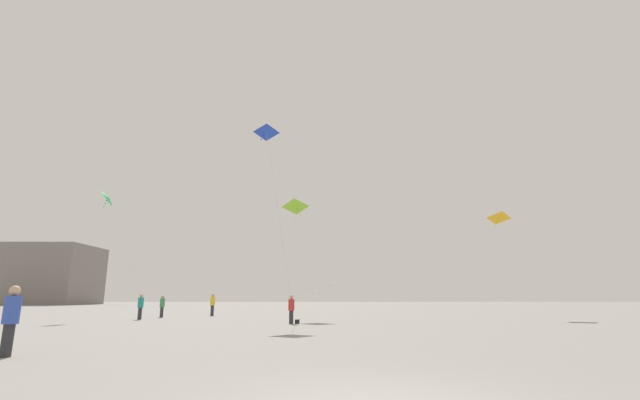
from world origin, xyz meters
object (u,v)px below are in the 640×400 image
Objects in this scene: building_left_hall at (53,275)px; handbag_beside_flyer at (297,322)px; person_in_teal at (141,305)px; person_in_yellow at (213,303)px; person_in_red at (291,308)px; kite_lime_delta at (296,208)px; person_in_blue at (11,317)px; person_in_green at (162,305)px; kite_amber_delta at (495,219)px; kite_cobalt_delta at (267,135)px; kite_emerald_diamond at (108,198)px.

building_left_hall is 52.53× the size of handbag_beside_flyer.
handbag_beside_flyer is at bearing -53.72° from building_left_hall.
person_in_teal is 0.96× the size of person_in_yellow.
kite_lime_delta reaches higher than person_in_red.
kite_lime_delta is (7.17, 21.30, 7.39)m from person_in_blue.
building_left_hall reaches higher than handbag_beside_flyer.
person_in_teal reaches higher than handbag_beside_flyer.
person_in_teal reaches higher than person_in_red.
kite_amber_delta is (25.94, -1.82, 6.60)m from person_in_green.
person_in_yellow is 0.15× the size of kite_cobalt_delta.
handbag_beside_flyer is (10.38, -8.82, -0.79)m from person_in_green.
person_in_teal is at bearing -22.82° from kite_emerald_diamond.
building_left_hall is (-51.54, 69.86, -6.52)m from kite_cobalt_delta.
kite_cobalt_delta reaches higher than person_in_yellow.
person_in_yellow is at bearing 146.37° from kite_lime_delta.
person_in_red is 15.59m from person_in_blue.
kite_amber_delta is at bearing -1.10° from kite_lime_delta.
person_in_blue is 0.98× the size of person_in_yellow.
person_in_teal is (-3.46, 19.48, -0.02)m from person_in_blue.
person_in_red is 91.08m from building_left_hall.
kite_lime_delta is 14.33m from kite_emerald_diamond.
kite_amber_delta is 15.81m from kite_lime_delta.
person_in_yellow is at bearing -10.48° from person_in_teal.
handbag_beside_flyer is (2.34, -3.53, -12.75)m from kite_cobalt_delta.
kite_cobalt_delta is 0.73× the size of building_left_hall.
kite_emerald_diamond reaches higher than person_in_teal.
person_in_yellow is 5.69× the size of handbag_beside_flyer.
person_in_blue is 0.22× the size of kite_lime_delta.
person_in_blue is 0.22× the size of kite_emerald_diamond.
kite_cobalt_delta is (-17.90, -3.46, 5.36)m from kite_amber_delta.
person_in_green reaches higher than handbag_beside_flyer.
kite_lime_delta reaches higher than person_in_yellow.
person_in_red reaches higher than handbag_beside_flyer.
kite_lime_delta is at bearing 117.71° from person_in_red.
person_in_blue reaches higher than person_in_red.
kite_emerald_diamond is (-3.69, 1.55, 7.92)m from person_in_teal.
kite_cobalt_delta is (8.04, -5.29, 11.96)m from person_in_green.
person_in_blue is at bearing -150.20° from person_in_teal.
person_in_teal is 0.21× the size of kite_emerald_diamond.
building_left_hall reaches higher than person_in_green.
person_in_yellow reaches higher than person_in_teal.
handbag_beside_flyer is at bearing -88.24° from kite_lime_delta.
handbag_beside_flyer is at bearing -97.06° from person_in_teal.
kite_lime_delta is at bearing -50.93° from building_left_hall.
person_in_blue is 0.10× the size of kite_amber_delta.
kite_cobalt_delta is (4.79, -8.36, 11.87)m from person_in_yellow.
person_in_yellow is (0.27, 25.89, 0.02)m from person_in_blue.
kite_amber_delta is at bearing 52.72° from person_in_red.
kite_cobalt_delta is at bearing 147.43° from person_in_red.
kite_cobalt_delta is at bearing -53.58° from building_left_hall.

